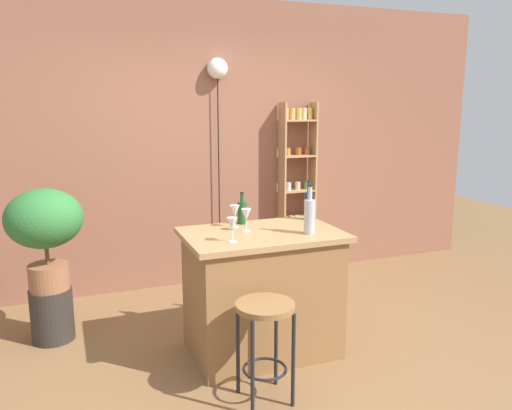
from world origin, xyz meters
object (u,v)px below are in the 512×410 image
at_px(bottle_soda_blue, 309,215).
at_px(wine_glass_left, 235,212).
at_px(wine_glass_center, 246,215).
at_px(pendant_globe_light, 217,73).
at_px(plant_stool, 52,314).
at_px(wine_glass_right, 232,225).
at_px(potted_plant, 45,226).
at_px(bar_stool, 265,327).
at_px(spice_shelf, 297,190).
at_px(bottle_sauce_amber, 242,212).
at_px(bottle_olive_oil, 308,205).

relative_size(bottle_soda_blue, wine_glass_left, 2.12).
bearing_deg(wine_glass_center, pendant_globe_light, 80.36).
height_order(plant_stool, wine_glass_right, wine_glass_right).
bearing_deg(bottle_soda_blue, wine_glass_right, -179.43).
relative_size(plant_stool, potted_plant, 0.53).
height_order(plant_stool, potted_plant, potted_plant).
bearing_deg(plant_stool, bar_stool, -47.48).
height_order(spice_shelf, bottle_soda_blue, spice_shelf).
bearing_deg(bar_stool, plant_stool, 132.52).
bearing_deg(wine_glass_center, potted_plant, 152.90).
bearing_deg(bar_stool, bottle_soda_blue, 40.26).
xyz_separation_m(plant_stool, pendant_globe_light, (1.60, 0.79, 1.89)).
xyz_separation_m(bottle_soda_blue, pendant_globe_light, (-0.14, 1.71, 1.05)).
bearing_deg(bottle_soda_blue, wine_glass_left, 138.58).
bearing_deg(bottle_sauce_amber, bottle_olive_oil, -5.71).
height_order(spice_shelf, bottle_olive_oil, spice_shelf).
bearing_deg(bar_stool, wine_glass_left, 84.05).
relative_size(plant_stool, wine_glass_right, 2.52).
distance_m(bottle_olive_oil, bottle_sauce_amber, 0.54).
height_order(wine_glass_center, wine_glass_right, same).
bearing_deg(wine_glass_left, wine_glass_center, -77.08).
xyz_separation_m(wine_glass_left, pendant_globe_light, (0.29, 1.33, 1.06)).
distance_m(wine_glass_left, pendant_globe_light, 1.73).
distance_m(potted_plant, bottle_soda_blue, 1.97).
bearing_deg(spice_shelf, plant_stool, -163.11).
xyz_separation_m(bar_stool, potted_plant, (-1.23, 1.34, 0.44)).
relative_size(bar_stool, plant_stool, 1.53).
distance_m(spice_shelf, pendant_globe_light, 1.45).
height_order(plant_stool, wine_glass_left, wine_glass_left).
relative_size(plant_stool, bottle_sauce_amber, 1.70).
height_order(bar_stool, bottle_olive_oil, bottle_olive_oil).
relative_size(wine_glass_left, wine_glass_right, 1.00).
distance_m(bar_stool, pendant_globe_light, 2.70).
height_order(spice_shelf, wine_glass_center, spice_shelf).
relative_size(bar_stool, bottle_sauce_amber, 2.60).
bearing_deg(wine_glass_center, plant_stool, 152.90).
bearing_deg(plant_stool, bottle_olive_oil, -14.90).
relative_size(bar_stool, spice_shelf, 0.35).
xyz_separation_m(plant_stool, bottle_soda_blue, (1.74, -0.91, 0.83)).
bearing_deg(bottle_sauce_amber, wine_glass_left, -136.57).
distance_m(bottle_soda_blue, wine_glass_left, 0.56).
height_order(bar_stool, wine_glass_left, wine_glass_left).
distance_m(bottle_sauce_amber, pendant_globe_light, 1.67).
bearing_deg(wine_glass_left, bottle_olive_oil, 2.57).
distance_m(bar_stool, bottle_soda_blue, 0.87).
bearing_deg(bottle_soda_blue, pendant_globe_light, 94.58).
distance_m(bar_stool, plant_stool, 1.84).
bearing_deg(bar_stool, bottle_olive_oil, 49.78).
height_order(spice_shelf, wine_glass_left, spice_shelf).
bearing_deg(bottle_soda_blue, spice_shelf, 66.98).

